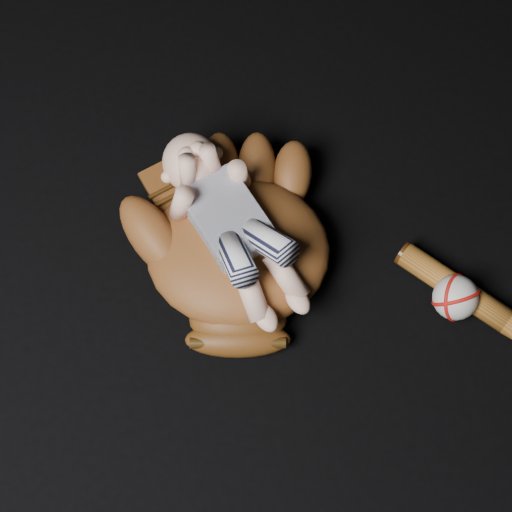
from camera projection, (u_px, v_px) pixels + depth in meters
name	position (u px, v px, depth m)	size (l,w,h in m)	color
baseball_glove	(238.00, 246.00, 1.23)	(0.36, 0.41, 0.13)	#613214
newborn_baby	(236.00, 228.00, 1.18)	(0.16, 0.34, 0.14)	beige
baseball	(456.00, 297.00, 1.22)	(0.07, 0.07, 0.07)	silver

